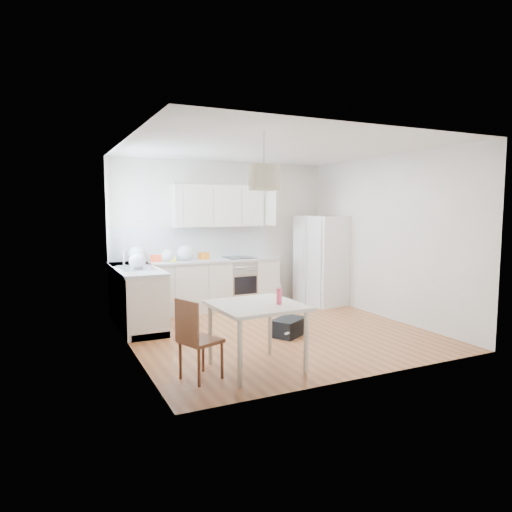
{
  "coord_description": "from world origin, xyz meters",
  "views": [
    {
      "loc": [
        -3.12,
        -5.92,
        1.84
      ],
      "look_at": [
        -0.11,
        0.4,
        1.1
      ],
      "focal_mm": 32.0,
      "sensor_mm": 36.0,
      "label": 1
    }
  ],
  "objects_px": {
    "refrigerator": "(323,260)",
    "gym_bag": "(289,327)",
    "dining_table": "(256,311)",
    "dining_chair": "(201,339)"
  },
  "relations": [
    {
      "from": "dining_table",
      "to": "dining_chair",
      "type": "distance_m",
      "value": 0.71
    },
    {
      "from": "dining_chair",
      "to": "dining_table",
      "type": "bearing_deg",
      "value": -18.89
    },
    {
      "from": "refrigerator",
      "to": "gym_bag",
      "type": "bearing_deg",
      "value": -142.4
    },
    {
      "from": "dining_table",
      "to": "gym_bag",
      "type": "height_order",
      "value": "dining_table"
    },
    {
      "from": "dining_table",
      "to": "dining_chair",
      "type": "bearing_deg",
      "value": 179.88
    },
    {
      "from": "dining_chair",
      "to": "refrigerator",
      "type": "bearing_deg",
      "value": 17.95
    },
    {
      "from": "dining_table",
      "to": "refrigerator",
      "type": "bearing_deg",
      "value": 42.8
    },
    {
      "from": "dining_table",
      "to": "dining_chair",
      "type": "relative_size",
      "value": 1.12
    },
    {
      "from": "refrigerator",
      "to": "dining_chair",
      "type": "bearing_deg",
      "value": -147.9
    },
    {
      "from": "refrigerator",
      "to": "gym_bag",
      "type": "height_order",
      "value": "refrigerator"
    }
  ]
}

